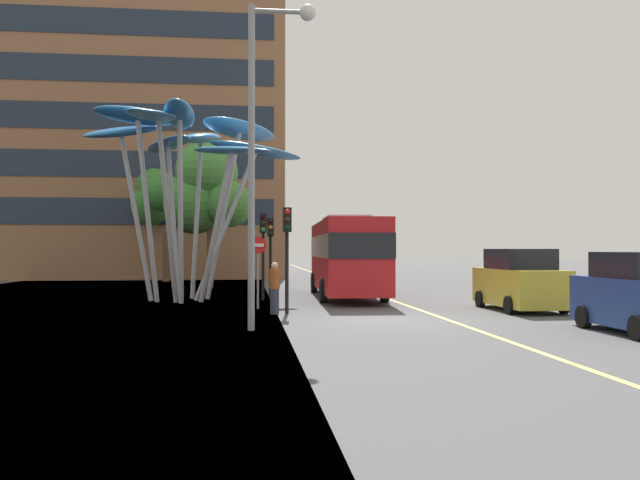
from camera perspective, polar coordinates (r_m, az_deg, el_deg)
ground at (r=19.63m, az=3.85°, el=-7.15°), size 120.00×240.00×0.10m
red_bus at (r=29.08m, az=2.27°, el=-1.15°), size 3.01×10.86×3.55m
leaf_sculpture at (r=28.11m, az=-11.40°, el=8.23°), size 9.33×9.30×8.03m
traffic_light_kerb_near at (r=21.53m, az=-2.87°, el=0.28°), size 0.28×0.42×3.48m
traffic_light_kerb_far at (r=27.43m, az=-4.94°, el=0.21°), size 0.28×0.42×3.59m
traffic_light_island_mid at (r=29.16m, az=-4.31°, el=0.00°), size 0.28×0.42×3.48m
car_parked_mid at (r=23.94m, az=16.88°, el=-3.44°), size 2.06×4.36×2.13m
street_lamp at (r=17.66m, az=-4.73°, el=10.00°), size 1.80×0.44×8.64m
tree_pavement_near at (r=37.38m, az=-10.10°, el=4.52°), size 4.93×4.44×8.26m
tree_pavement_far at (r=44.83m, az=-14.00°, el=3.66°), size 3.60×4.33×7.53m
pedestrian at (r=21.63m, az=-3.95°, el=-4.16°), size 0.34×0.34×1.70m
no_entry_sign at (r=23.48m, az=-5.39°, el=-1.80°), size 0.60×0.12×2.57m
backdrop_building at (r=55.39m, az=-17.62°, el=10.57°), size 26.65×14.34×26.00m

